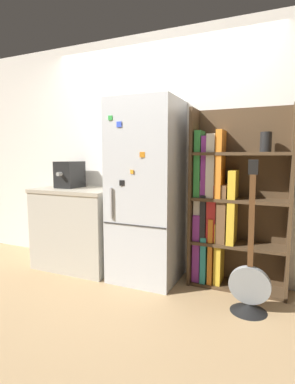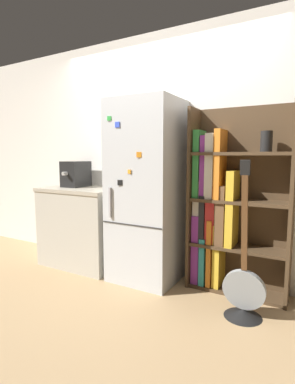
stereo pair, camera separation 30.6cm
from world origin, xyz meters
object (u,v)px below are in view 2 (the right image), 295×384
Objects in this scene: espresso_machine at (76,174)px; guitar at (243,296)px; bookshelf at (226,208)px; refrigerator at (146,192)px.

guitar reaches higher than espresso_machine.
bookshelf is 4.79× the size of espresso_machine.
refrigerator is at bearing -2.81° from espresso_machine.
guitar is at bearing -58.36° from bookshelf.
espresso_machine is 0.29× the size of guitar.
guitar is at bearing -9.49° from espresso_machine.
refrigerator is 1.06× the size of bookshelf.
refrigerator is at bearing -167.80° from bookshelf.
guitar is (2.07, -0.35, -0.90)m from espresso_machine.
espresso_machine is at bearing 177.19° from refrigerator.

